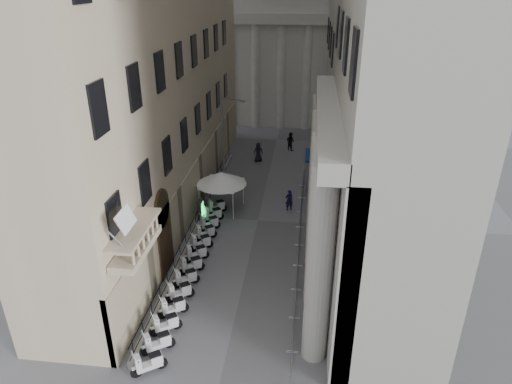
% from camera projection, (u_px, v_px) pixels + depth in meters
% --- Properties ---
extents(iron_fence, '(0.30, 28.00, 1.40)m').
position_uv_depth(iron_fence, '(199.00, 225.00, 34.10)').
color(iron_fence, black).
rests_on(iron_fence, ground).
extents(blue_awning, '(1.60, 3.00, 3.00)m').
position_uv_depth(blue_awning, '(313.00, 186.00, 40.38)').
color(blue_awning, navy).
rests_on(blue_awning, ground).
extents(flag, '(1.00, 1.40, 8.20)m').
position_uv_depth(flag, '(144.00, 354.00, 22.39)').
color(flag, '#9E0C11').
rests_on(flag, ground).
extents(scooter_0, '(1.47, 1.24, 1.50)m').
position_uv_depth(scooter_0, '(150.00, 372.00, 21.39)').
color(scooter_0, silver).
rests_on(scooter_0, ground).
extents(scooter_1, '(1.47, 1.24, 1.50)m').
position_uv_depth(scooter_1, '(159.00, 351.00, 22.59)').
color(scooter_1, silver).
rests_on(scooter_1, ground).
extents(scooter_2, '(1.47, 1.24, 1.50)m').
position_uv_depth(scooter_2, '(167.00, 332.00, 23.79)').
color(scooter_2, silver).
rests_on(scooter_2, ground).
extents(scooter_3, '(1.47, 1.24, 1.50)m').
position_uv_depth(scooter_3, '(174.00, 315.00, 24.99)').
color(scooter_3, silver).
rests_on(scooter_3, ground).
extents(scooter_4, '(1.47, 1.24, 1.50)m').
position_uv_depth(scooter_4, '(181.00, 300.00, 26.20)').
color(scooter_4, silver).
rests_on(scooter_4, ground).
extents(scooter_5, '(1.47, 1.24, 1.50)m').
position_uv_depth(scooter_5, '(187.00, 285.00, 27.40)').
color(scooter_5, silver).
rests_on(scooter_5, ground).
extents(scooter_6, '(1.47, 1.24, 1.50)m').
position_uv_depth(scooter_6, '(192.00, 272.00, 28.60)').
color(scooter_6, silver).
rests_on(scooter_6, ground).
extents(scooter_7, '(1.47, 1.24, 1.50)m').
position_uv_depth(scooter_7, '(197.00, 260.00, 29.81)').
color(scooter_7, silver).
rests_on(scooter_7, ground).
extents(scooter_8, '(1.47, 1.24, 1.50)m').
position_uv_depth(scooter_8, '(202.00, 249.00, 31.01)').
color(scooter_8, silver).
rests_on(scooter_8, ground).
extents(scooter_9, '(1.47, 1.24, 1.50)m').
position_uv_depth(scooter_9, '(206.00, 239.00, 32.21)').
color(scooter_9, silver).
rests_on(scooter_9, ground).
extents(scooter_10, '(1.47, 1.24, 1.50)m').
position_uv_depth(scooter_10, '(210.00, 230.00, 33.41)').
color(scooter_10, silver).
rests_on(scooter_10, ground).
extents(scooter_11, '(1.47, 1.24, 1.50)m').
position_uv_depth(scooter_11, '(213.00, 221.00, 34.62)').
color(scooter_11, silver).
rests_on(scooter_11, ground).
extents(scooter_12, '(1.47, 1.24, 1.50)m').
position_uv_depth(scooter_12, '(217.00, 213.00, 35.82)').
color(scooter_12, silver).
rests_on(scooter_12, ground).
extents(barrier_0, '(0.60, 2.40, 1.10)m').
position_uv_depth(barrier_0, '(291.00, 372.00, 21.40)').
color(barrier_0, '#95979C').
rests_on(barrier_0, ground).
extents(barrier_1, '(0.60, 2.40, 1.10)m').
position_uv_depth(barrier_1, '(293.00, 334.00, 23.64)').
color(barrier_1, '#95979C').
rests_on(barrier_1, ground).
extents(barrier_2, '(0.60, 2.40, 1.10)m').
position_uv_depth(barrier_2, '(295.00, 303.00, 25.89)').
color(barrier_2, '#95979C').
rests_on(barrier_2, ground).
extents(barrier_3, '(0.60, 2.40, 1.10)m').
position_uv_depth(barrier_3, '(297.00, 277.00, 28.13)').
color(barrier_3, '#95979C').
rests_on(barrier_3, ground).
extents(barrier_4, '(0.60, 2.40, 1.10)m').
position_uv_depth(barrier_4, '(298.00, 255.00, 30.38)').
color(barrier_4, '#95979C').
rests_on(barrier_4, ground).
extents(barrier_5, '(0.60, 2.40, 1.10)m').
position_uv_depth(barrier_5, '(299.00, 236.00, 32.62)').
color(barrier_5, '#95979C').
rests_on(barrier_5, ground).
extents(barrier_6, '(0.60, 2.40, 1.10)m').
position_uv_depth(barrier_6, '(300.00, 219.00, 34.87)').
color(barrier_6, '#95979C').
rests_on(barrier_6, ground).
extents(barrier_7, '(0.60, 2.40, 1.10)m').
position_uv_depth(barrier_7, '(301.00, 205.00, 37.12)').
color(barrier_7, '#95979C').
rests_on(barrier_7, ground).
extents(barrier_8, '(0.60, 2.40, 1.10)m').
position_uv_depth(barrier_8, '(302.00, 192.00, 39.36)').
color(barrier_8, '#95979C').
rests_on(barrier_8, ground).
extents(barrier_9, '(0.60, 2.40, 1.10)m').
position_uv_depth(barrier_9, '(303.00, 180.00, 41.61)').
color(barrier_9, '#95979C').
rests_on(barrier_9, ground).
extents(security_tent, '(3.90, 3.90, 3.17)m').
position_uv_depth(security_tent, '(219.00, 177.00, 35.55)').
color(security_tent, silver).
rests_on(security_tent, ground).
extents(street_lamp, '(2.27, 1.09, 7.40)m').
position_uv_depth(street_lamp, '(225.00, 131.00, 40.58)').
color(street_lamp, gray).
rests_on(street_lamp, ground).
extents(info_kiosk, '(0.30, 0.89, 1.88)m').
position_uv_depth(info_kiosk, '(201.00, 211.00, 34.01)').
color(info_kiosk, black).
rests_on(info_kiosk, ground).
extents(pedestrian_a, '(0.75, 0.64, 1.74)m').
position_uv_depth(pedestrian_a, '(289.00, 200.00, 35.92)').
color(pedestrian_a, black).
rests_on(pedestrian_a, ground).
extents(pedestrian_b, '(1.22, 1.18, 1.98)m').
position_uv_depth(pedestrian_b, '(290.00, 141.00, 48.44)').
color(pedestrian_b, black).
rests_on(pedestrian_b, ground).
extents(pedestrian_c, '(0.98, 0.67, 1.93)m').
position_uv_depth(pedestrian_c, '(258.00, 152.00, 45.49)').
color(pedestrian_c, black).
rests_on(pedestrian_c, ground).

